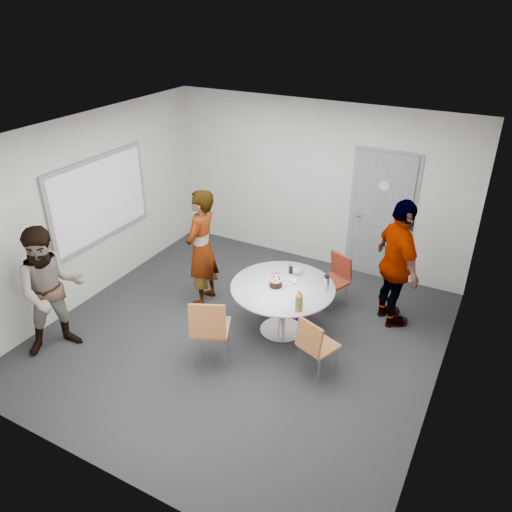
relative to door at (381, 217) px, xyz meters
The scene contains 15 objects.
floor 2.90m from the door, 113.90° to the right, with size 5.00×5.00×0.00m, color black.
ceiling 3.19m from the door, 113.90° to the right, with size 5.00×5.00×0.00m, color silver.
wall_back 1.15m from the door, behind, with size 5.00×5.00×0.00m, color #B9B6B0.
wall_left 4.38m from the door, 145.41° to the right, with size 5.00×5.00×0.00m, color #B9B6B0.
wall_right 2.87m from the door, 60.57° to the right, with size 5.00×5.00×0.00m, color #B9B6B0.
wall_front 5.11m from the door, 102.45° to the right, with size 5.00×5.00×0.00m, color #B9B6B0.
door is the anchor object (origin of this frame).
whiteboard 4.25m from the door, 147.34° to the right, with size 0.04×1.90×1.25m.
table 2.25m from the door, 107.12° to the right, with size 1.37×1.37×1.00m.
chair_near_left 3.39m from the door, 109.90° to the right, with size 0.61×0.63×0.96m.
chair_near_right 2.81m from the door, 88.92° to the right, with size 0.50×0.53×0.81m.
chair_far 1.31m from the door, 103.03° to the right, with size 0.51×0.54×0.82m.
person_main 2.84m from the door, 135.41° to the right, with size 0.64×0.42×1.77m, color #A5C6EA.
person_left 4.86m from the door, 128.92° to the right, with size 0.83×0.65×1.71m, color white.
person_right 1.33m from the door, 64.42° to the right, with size 1.07×0.45×1.83m, color black.
Camera 1 is at (2.75, -4.71, 4.15)m, focal length 35.00 mm.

